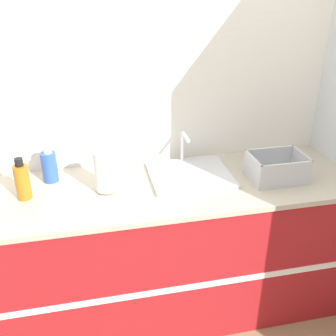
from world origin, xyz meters
TOP-DOWN VIEW (x-y plane):
  - wall_back at (0.00, 0.70)m, footprint 4.78×0.06m
  - counter_cabinet at (0.00, 0.34)m, footprint 2.40×0.70m
  - sink at (0.26, 0.41)m, footprint 0.47×0.41m
  - paper_towel_roll at (-0.24, 0.34)m, footprint 0.12×0.12m
  - dish_rack at (0.74, 0.27)m, footprint 0.31×0.23m
  - bottle_blue at (-0.54, 0.52)m, footprint 0.09×0.09m
  - bottle_amber at (-0.67, 0.35)m, footprint 0.08×0.08m

SIDE VIEW (x-z plane):
  - counter_cabinet at x=0.00m, z-range 0.00..0.91m
  - sink at x=0.26m, z-range 0.82..1.03m
  - dish_rack at x=0.74m, z-range 0.89..1.04m
  - bottle_blue at x=-0.54m, z-range 0.90..1.11m
  - bottle_amber at x=-0.67m, z-range 0.90..1.13m
  - paper_towel_roll at x=-0.24m, z-range 0.91..1.15m
  - wall_back at x=0.00m, z-range 0.00..2.60m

